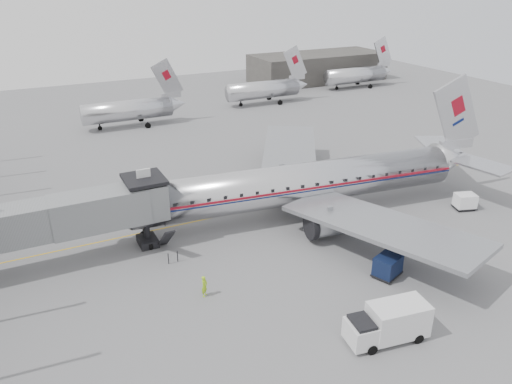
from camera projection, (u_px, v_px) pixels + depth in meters
ground at (258, 239)px, 45.89m from camera, size 160.00×160.00×0.00m
hangar at (318, 67)px, 112.13m from camera, size 30.00×12.00×6.00m
apron_line at (258, 208)px, 52.02m from camera, size 60.00×0.15×0.01m
jet_bridge at (54, 219)px, 40.44m from camera, size 21.00×6.20×7.10m
distant_aircraft_near at (129, 110)px, 78.49m from camera, size 16.39×3.20×10.26m
distant_aircraft_mid at (264, 89)px, 92.32m from camera, size 16.39×3.20×10.26m
distant_aircraft_far at (356, 75)px, 105.34m from camera, size 16.39×3.20×10.26m
airliner at (306, 183)px, 49.71m from camera, size 41.30×38.07×13.08m
service_van at (388, 322)px, 32.90m from camera, size 5.77×2.89×2.60m
baggage_cart_navy at (388, 266)px, 40.01m from camera, size 2.77×2.46×1.80m
baggage_cart_white at (465, 201)px, 51.49m from camera, size 2.48×2.16×1.65m
ramp_worker at (204, 286)px, 37.58m from camera, size 0.74×0.73×1.72m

